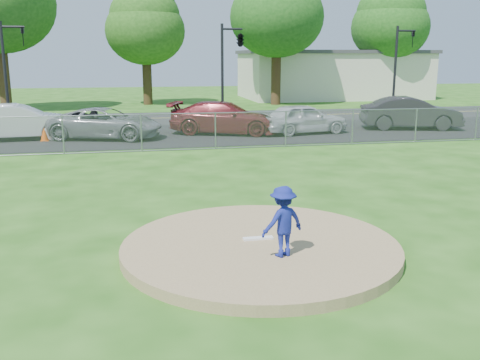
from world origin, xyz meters
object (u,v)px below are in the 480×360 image
object	(u,v)px
parked_car_gray	(106,123)
traffic_signal_right	(399,63)
traffic_cone	(44,133)
traffic_signal_left	(9,64)
parked_car_charcoal	(411,113)
parked_car_darkred	(225,118)
commercial_building	(332,74)
tree_right	(277,4)
traffic_signal_center	(238,41)
tree_far_right	(391,17)
tree_center	(145,20)
parked_car_white	(19,122)
parked_car_pearl	(304,118)
pitcher	(283,221)

from	to	relation	value
parked_car_gray	traffic_signal_right	bearing A→B (deg)	-54.09
traffic_cone	traffic_signal_left	bearing A→B (deg)	111.71
parked_car_charcoal	parked_car_darkred	bearing A→B (deg)	103.29
parked_car_charcoal	traffic_signal_left	bearing A→B (deg)	88.73
commercial_building	parked_car_charcoal	bearing A→B (deg)	-100.27
tree_right	traffic_signal_center	bearing A→B (deg)	-116.71
tree_right	traffic_signal_center	xyz separation A→B (m)	(-5.03, -10.00, -3.04)
traffic_cone	parked_car_charcoal	world-z (taller)	parked_car_charcoal
traffic_signal_center	parked_car_gray	world-z (taller)	traffic_signal_center
tree_right	parked_car_gray	size ratio (longest dim) A/B	2.27
tree_right	tree_far_right	distance (m)	11.42
tree_center	parked_car_gray	xyz separation A→B (m)	(-2.53, -18.11, -5.75)
tree_right	parked_car_white	distance (m)	23.66
parked_car_pearl	parked_car_gray	bearing A→B (deg)	78.44
parked_car_charcoal	tree_center	bearing A→B (deg)	50.55
tree_right	traffic_signal_left	size ratio (longest dim) A/B	2.08
tree_right	parked_car_white	xyz separation A→B (m)	(-16.41, -15.62, -6.83)
tree_right	parked_car_charcoal	world-z (taller)	tree_right
traffic_cone	tree_far_right	bearing A→B (deg)	36.31
parked_car_white	traffic_signal_right	bearing A→B (deg)	-81.90
traffic_signal_left	traffic_signal_center	xyz separation A→B (m)	(12.73, -0.00, 1.25)
parked_car_white	pitcher	bearing A→B (deg)	-162.44
tree_far_right	parked_car_darkred	xyz separation A→B (m)	(-17.85, -18.63, -6.26)
tree_right	traffic_cone	world-z (taller)	tree_right
pitcher	commercial_building	bearing A→B (deg)	-131.69
parked_car_darkred	commercial_building	bearing A→B (deg)	-12.36
parked_car_darkred	parked_car_pearl	size ratio (longest dim) A/B	1.24
commercial_building	parked_car_darkred	size ratio (longest dim) A/B	3.02
traffic_signal_right	parked_car_white	xyz separation A→B (m)	(-21.64, -5.62, -2.54)
traffic_signal_left	parked_car_white	distance (m)	6.31
traffic_signal_left	parked_car_charcoal	distance (m)	21.75
parked_car_charcoal	parked_car_pearl	bearing A→B (deg)	109.28
commercial_building	traffic_signal_right	distance (m)	16.14
tree_far_right	traffic_signal_right	size ratio (longest dim) A/B	1.92
tree_center	pitcher	xyz separation A→B (m)	(1.23, -34.76, -5.62)
commercial_building	traffic_cone	world-z (taller)	commercial_building
tree_far_right	parked_car_pearl	distance (m)	24.70
parked_car_darkred	tree_center	bearing A→B (deg)	30.41
parked_car_gray	parked_car_darkred	size ratio (longest dim) A/B	0.95
pitcher	traffic_signal_left	bearing A→B (deg)	-87.98
traffic_cone	parked_car_charcoal	xyz separation A→B (m)	(18.30, 0.49, 0.48)
tree_center	traffic_signal_right	world-z (taller)	tree_center
parked_car_gray	parked_car_darkred	xyz separation A→B (m)	(5.69, 0.48, 0.07)
tree_center	pitcher	world-z (taller)	tree_center
tree_right	traffic_signal_center	size ratio (longest dim) A/B	2.08
parked_car_gray	parked_car_pearl	bearing A→B (deg)	-74.41
tree_far_right	parked_car_white	distance (m)	33.72
traffic_signal_left	parked_car_white	world-z (taller)	traffic_signal_left
parked_car_gray	tree_right	bearing A→B (deg)	-20.95
traffic_signal_right	parked_car_charcoal	world-z (taller)	traffic_signal_right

